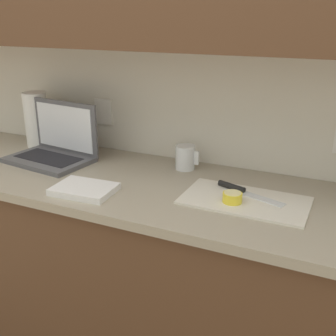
# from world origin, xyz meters

# --- Properties ---
(wall_back) EXTENTS (5.20, 0.38, 2.60)m
(wall_back) POSITION_xyz_m (0.00, 0.24, 1.56)
(wall_back) COLOR silver
(wall_back) RESTS_ON ground_plane
(counter_unit) EXTENTS (2.50, 0.62, 0.93)m
(counter_unit) POSITION_xyz_m (-0.02, 0.00, 0.47)
(counter_unit) COLOR brown
(counter_unit) RESTS_ON ground_plane
(laptop) EXTENTS (0.39, 0.28, 0.25)m
(laptop) POSITION_xyz_m (-0.47, 0.07, 0.99)
(laptop) COLOR #515156
(laptop) RESTS_ON counter_unit
(cutting_board) EXTENTS (0.44, 0.25, 0.01)m
(cutting_board) POSITION_xyz_m (0.42, -0.01, 0.93)
(cutting_board) COLOR silver
(cutting_board) RESTS_ON counter_unit
(knife) EXTENTS (0.27, 0.11, 0.02)m
(knife) POSITION_xyz_m (0.38, 0.05, 0.94)
(knife) COLOR silver
(knife) RESTS_ON cutting_board
(lemon_half_cut) EXTENTS (0.07, 0.07, 0.04)m
(lemon_half_cut) POSITION_xyz_m (0.39, -0.05, 0.95)
(lemon_half_cut) COLOR yellow
(lemon_half_cut) RESTS_ON cutting_board
(measuring_cup) EXTENTS (0.10, 0.08, 0.10)m
(measuring_cup) POSITION_xyz_m (0.10, 0.20, 0.98)
(measuring_cup) COLOR silver
(measuring_cup) RESTS_ON counter_unit
(paper_towel_roll) EXTENTS (0.11, 0.11, 0.27)m
(paper_towel_roll) POSITION_xyz_m (-0.68, 0.20, 1.06)
(paper_towel_roll) COLOR white
(paper_towel_roll) RESTS_ON counter_unit
(dish_towel) EXTENTS (0.23, 0.17, 0.02)m
(dish_towel) POSITION_xyz_m (-0.14, -0.18, 0.94)
(dish_towel) COLOR white
(dish_towel) RESTS_ON counter_unit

